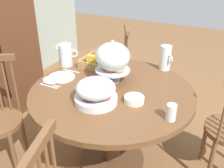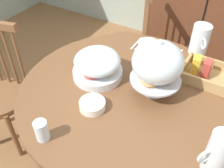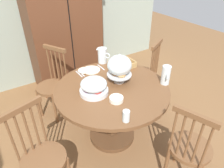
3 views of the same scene
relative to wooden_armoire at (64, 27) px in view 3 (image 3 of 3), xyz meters
The scene contains 20 objects.
ground_plane 1.81m from the wooden_armoire, 98.68° to the right, with size 10.00×10.00×0.00m, color brown.
wall_back 0.51m from the wooden_armoire, 124.76° to the left, with size 4.80×0.06×2.60m, color #9EAD9E.
wooden_armoire is the anchor object (origin of this frame).
dining_table 1.61m from the wooden_armoire, 93.90° to the right, with size 1.25×1.25×0.74m.
windsor_chair_near_window 2.49m from the wooden_armoire, 86.08° to the right, with size 0.43×0.43×0.97m.
windsor_chair_by_cabinet 1.46m from the wooden_armoire, 57.30° to the right, with size 0.45×0.45×0.97m.
windsor_chair_facing_door 1.02m from the wooden_armoire, 126.15° to the right, with size 0.45×0.45×0.97m.
windsor_chair_far_side 2.11m from the wooden_armoire, 119.46° to the right, with size 0.42×0.42×0.97m.
pastry_stand_with_dome 1.48m from the wooden_armoire, 88.71° to the right, with size 0.28×0.28×0.34m.
fruit_platter_covered 1.56m from the wooden_armoire, 101.77° to the right, with size 0.30×0.30×0.18m.
orange_juice_pitcher 1.85m from the wooden_armoire, 76.19° to the right, with size 0.13×0.16×0.22m.
milk_pitcher 0.98m from the wooden_armoire, 82.42° to the right, with size 0.13×0.18×0.20m.
cereal_basket 1.25m from the wooden_armoire, 77.99° to the right, with size 0.32×0.24×0.12m.
china_plate_large 1.10m from the wooden_armoire, 95.64° to the right, with size 0.22×0.22×0.01m, color white.
china_plate_small 1.09m from the wooden_armoire, 100.42° to the right, with size 0.15×0.15×0.01m, color white.
cereal_bowl 1.78m from the wooden_armoire, 96.40° to the right, with size 0.14×0.14×0.04m, color white.
drinking_glass 2.07m from the wooden_armoire, 98.05° to the right, with size 0.06×0.06×0.11m, color silver.
table_knife 1.13m from the wooden_armoire, 102.92° to the right, with size 0.17×0.01×0.01m, color silver.
dinner_fork 1.13m from the wooden_armoire, 104.43° to the right, with size 0.17×0.01×0.01m, color silver.
soup_spoon 1.10m from the wooden_armoire, 88.17° to the right, with size 0.17×0.01×0.01m, color silver.
Camera 3 is at (-0.91, -1.61, 2.00)m, focal length 33.29 mm.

